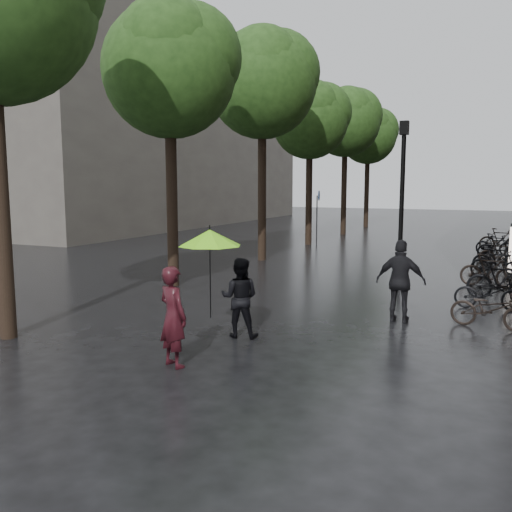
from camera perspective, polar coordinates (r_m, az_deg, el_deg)
The scene contains 10 objects.
ground at distance 8.45m, azimuth -11.45°, elevation -13.28°, with size 120.00×120.00×0.00m, color black.
bg_building at distance 43.69m, azimuth -13.53°, elevation 12.68°, with size 16.00×30.00×14.00m, color #47423D.
street_trees at distance 24.14m, azimuth 3.36°, elevation 15.58°, with size 4.33×34.03×8.91m.
person_burgundy at distance 9.01m, azimuth -8.73°, elevation -6.31°, with size 0.61×0.40×1.67m, color black.
person_black at distance 10.62m, azimuth -1.73°, elevation -4.39°, with size 0.76×0.59×1.57m, color black.
lime_umbrella at distance 9.67m, azimuth -4.89°, elevation 1.92°, with size 1.15×1.15×1.69m.
pedestrian_walking at distance 12.11m, azimuth 14.99°, elevation -2.59°, with size 1.05×0.44×1.80m, color black.
parked_bicycles at distance 19.27m, azimuth 23.99°, elevation -0.56°, with size 2.00×14.88×1.04m.
lamp_post at distance 16.47m, azimuth 15.14°, elevation 7.05°, with size 0.25×0.25×4.78m.
cycle_sign at distance 26.55m, azimuth 6.52°, elevation 4.92°, with size 0.14×0.48×2.66m.
Camera 1 is at (4.71, -6.35, 2.99)m, focal length 38.00 mm.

